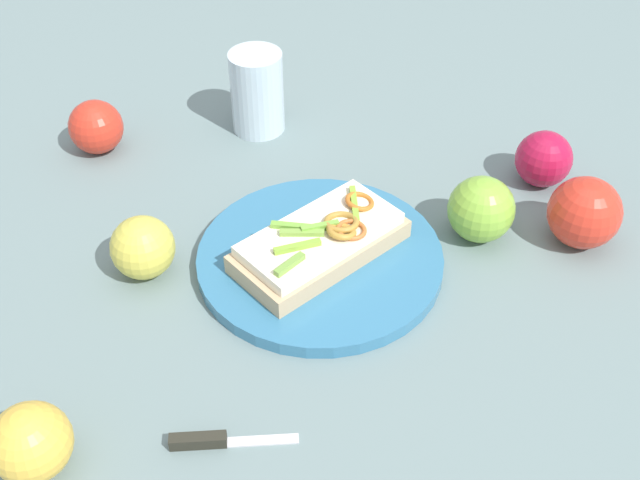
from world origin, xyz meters
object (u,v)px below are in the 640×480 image
apple_1 (544,159)px  apple_5 (584,213)px  apple_0 (96,127)px  apple_3 (31,442)px  plate (320,259)px  apple_4 (143,248)px  drinking_glass (257,92)px  apple_2 (481,209)px  sandwich (321,241)px  knife (215,440)px

apple_1 → apple_5: apple_5 is taller
apple_0 → apple_1: (-0.10, 0.56, -0.00)m
apple_0 → apple_3: size_ratio=1.00×
plate → apple_3: bearing=-26.8°
apple_0 → apple_3: bearing=22.5°
apple_0 → apple_4: size_ratio=1.00×
apple_3 → drinking_glass: size_ratio=0.63×
apple_3 → drinking_glass: drinking_glass is taller
plate → apple_1: 0.31m
apple_1 → plate: bearing=-44.4°
apple_1 → apple_4: (0.29, -0.39, 0.00)m
apple_2 → apple_3: 0.52m
plate → sandwich: sandwich is taller
apple_2 → apple_4: bearing=-63.9°
apple_3 → apple_1: bearing=144.9°
apple_0 → apple_2: (0.03, 0.50, 0.00)m
apple_1 → apple_2: 0.14m
apple_0 → drinking_glass: (-0.11, 0.18, 0.02)m
apple_0 → apple_2: apple_2 is taller
apple_2 → apple_5: apple_5 is taller
apple_1 → apple_5: size_ratio=0.85×
knife → sandwich: bearing=64.1°
apple_3 → knife: apple_3 is taller
apple_0 → apple_5: (0.00, 0.61, 0.01)m
apple_4 → sandwich: bearing=110.3°
apple_1 → apple_4: same height
sandwich → apple_4: bearing=141.9°
plate → apple_5: (-0.12, 0.27, 0.03)m
apple_1 → knife: 0.53m
apple_1 → apple_3: bearing=-35.1°
apple_5 → apple_2: bearing=-77.9°
plate → apple_0: 0.36m
apple_4 → plate: bearing=110.2°
sandwich → apple_2: 0.19m
sandwich → apple_0: apple_0 is taller
apple_0 → apple_5: apple_5 is taller
apple_4 → knife: 0.24m
sandwich → drinking_glass: 0.28m
plate → apple_5: size_ratio=3.31×
apple_4 → apple_2: bearing=116.1°
plate → sandwich: bearing=123.0°
plate → sandwich: (-0.00, 0.00, 0.03)m
apple_5 → knife: (0.37, -0.29, -0.04)m
apple_2 → apple_3: (0.41, -0.32, -0.00)m
drinking_glass → knife: (0.48, 0.14, -0.05)m
apple_0 → apple_4: (0.19, 0.16, -0.00)m
apple_1 → drinking_glass: bearing=-91.9°
apple_5 → drinking_glass: size_ratio=0.74×
sandwich → drinking_glass: bearing=65.7°
plate → apple_4: apple_4 is taller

